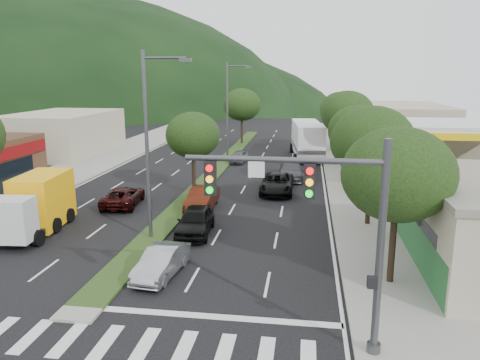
% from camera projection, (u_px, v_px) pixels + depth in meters
% --- Properties ---
extents(ground, '(160.00, 160.00, 0.00)m').
position_uv_depth(ground, '(83.00, 310.00, 17.89)').
color(ground, black).
rests_on(ground, ground).
extents(sidewalk_right, '(5.00, 90.00, 0.15)m').
position_uv_depth(sidewalk_right, '(355.00, 178.00, 40.27)').
color(sidewalk_right, gray).
rests_on(sidewalk_right, ground).
extents(sidewalk_left, '(6.00, 90.00, 0.15)m').
position_uv_depth(sidewalk_left, '(77.00, 169.00, 43.80)').
color(sidewalk_left, gray).
rests_on(sidewalk_left, ground).
extents(median, '(1.60, 56.00, 0.12)m').
position_uv_depth(median, '(219.00, 167.00, 44.90)').
color(median, '#213714').
rests_on(median, ground).
extents(crosswalk, '(19.00, 2.20, 0.01)m').
position_uv_depth(crosswalk, '(56.00, 338.00, 15.96)').
color(crosswalk, silver).
rests_on(crosswalk, ground).
extents(traffic_signal, '(6.12, 0.40, 7.00)m').
position_uv_depth(traffic_signal, '(329.00, 215.00, 14.12)').
color(traffic_signal, '#47494C').
rests_on(traffic_signal, ground).
extents(gas_canopy, '(12.20, 8.20, 5.25)m').
position_uv_depth(gas_canopy, '(449.00, 130.00, 35.46)').
color(gas_canopy, silver).
rests_on(gas_canopy, ground).
extents(bldg_left_far, '(9.00, 14.00, 4.60)m').
position_uv_depth(bldg_left_far, '(63.00, 133.00, 52.83)').
color(bldg_left_far, '#B7AF91').
rests_on(bldg_left_far, ground).
extents(bldg_right_far, '(10.00, 16.00, 5.20)m').
position_uv_depth(bldg_right_far, '(400.00, 126.00, 57.08)').
color(bldg_right_far, '#B7AF91').
rests_on(bldg_right_far, ground).
extents(hill_far, '(176.00, 132.00, 82.00)m').
position_uv_depth(hill_far, '(0.00, 105.00, 135.14)').
color(hill_far, black).
rests_on(hill_far, ground).
extents(tree_r_a, '(4.60, 4.60, 6.63)m').
position_uv_depth(tree_r_a, '(398.00, 174.00, 19.02)').
color(tree_r_a, black).
rests_on(tree_r_a, sidewalk_right).
extents(tree_r_b, '(4.80, 4.80, 6.94)m').
position_uv_depth(tree_r_b, '(372.00, 142.00, 26.69)').
color(tree_r_b, black).
rests_on(tree_r_b, sidewalk_right).
extents(tree_r_c, '(4.40, 4.40, 6.48)m').
position_uv_depth(tree_r_c, '(358.00, 130.00, 34.48)').
color(tree_r_c, black).
rests_on(tree_r_c, sidewalk_right).
extents(tree_r_d, '(5.00, 5.00, 7.17)m').
position_uv_depth(tree_r_d, '(347.00, 113.00, 44.03)').
color(tree_r_d, black).
rests_on(tree_r_d, sidewalk_right).
extents(tree_r_e, '(4.60, 4.60, 6.71)m').
position_uv_depth(tree_r_e, '(340.00, 109.00, 53.75)').
color(tree_r_e, black).
rests_on(tree_r_e, sidewalk_right).
extents(tree_med_near, '(4.00, 4.00, 6.02)m').
position_uv_depth(tree_med_near, '(193.00, 135.00, 34.28)').
color(tree_med_near, black).
rests_on(tree_med_near, median).
extents(tree_med_far, '(4.80, 4.80, 6.94)m').
position_uv_depth(tree_med_far, '(242.00, 105.00, 59.25)').
color(tree_med_far, black).
rests_on(tree_med_far, median).
extents(streetlight_near, '(2.60, 0.25, 10.00)m').
position_uv_depth(streetlight_near, '(150.00, 137.00, 24.34)').
color(streetlight_near, '#47494C').
rests_on(streetlight_near, ground).
extents(streetlight_mid, '(2.60, 0.25, 10.00)m').
position_uv_depth(streetlight_mid, '(229.00, 106.00, 48.47)').
color(streetlight_mid, '#47494C').
rests_on(streetlight_mid, ground).
extents(sedan_silver, '(1.80, 4.03, 1.29)m').
position_uv_depth(sedan_silver, '(162.00, 262.00, 20.80)').
color(sedan_silver, '#9C9EA3').
rests_on(sedan_silver, ground).
extents(suv_maroon, '(2.71, 4.96, 1.32)m').
position_uv_depth(suv_maroon, '(123.00, 196.00, 31.94)').
color(suv_maroon, black).
rests_on(suv_maroon, ground).
extents(car_queue_a, '(2.09, 4.59, 1.53)m').
position_uv_depth(car_queue_a, '(195.00, 221.00, 26.23)').
color(car_queue_a, black).
rests_on(car_queue_a, ground).
extents(car_queue_b, '(2.32, 5.14, 1.46)m').
position_uv_depth(car_queue_b, '(291.00, 171.00, 40.05)').
color(car_queue_b, '#4B4C50').
rests_on(car_queue_b, ground).
extents(car_queue_c, '(1.59, 4.43, 1.45)m').
position_uv_depth(car_queue_c, '(202.00, 198.00, 31.16)').
color(car_queue_c, '#49190C').
rests_on(car_queue_c, ground).
extents(car_queue_d, '(2.44, 5.24, 1.45)m').
position_uv_depth(car_queue_d, '(277.00, 183.00, 35.35)').
color(car_queue_d, black).
rests_on(car_queue_d, ground).
extents(car_queue_e, '(1.79, 3.69, 1.21)m').
position_uv_depth(car_queue_e, '(239.00, 157.00, 47.50)').
color(car_queue_e, '#56575C').
rests_on(car_queue_e, ground).
extents(box_truck, '(3.01, 6.60, 3.16)m').
position_uv_depth(box_truck, '(37.00, 206.00, 26.59)').
color(box_truck, silver).
rests_on(box_truck, ground).
extents(motorhome, '(3.91, 9.99, 3.74)m').
position_uv_depth(motorhome, '(307.00, 139.00, 50.26)').
color(motorhome, white).
rests_on(motorhome, ground).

